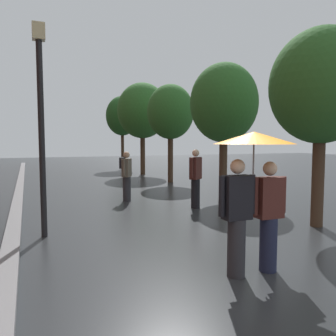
% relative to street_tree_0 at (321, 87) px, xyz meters
% --- Properties ---
extents(ground_plane, '(80.00, 80.00, 0.00)m').
position_rel_street_tree_0_xyz_m(ground_plane, '(-3.22, -2.27, -3.16)').
color(ground_plane, '#26282B').
extents(kerb_strip, '(0.30, 36.00, 0.12)m').
position_rel_street_tree_0_xyz_m(kerb_strip, '(-6.42, 7.73, -3.10)').
color(kerb_strip, slate).
rests_on(kerb_strip, ground).
extents(street_tree_0, '(2.28, 2.28, 4.48)m').
position_rel_street_tree_0_xyz_m(street_tree_0, '(0.00, 0.00, 0.00)').
color(street_tree_0, '#473323').
rests_on(street_tree_0, ground).
extents(street_tree_1, '(2.35, 2.35, 4.66)m').
position_rel_street_tree_0_xyz_m(street_tree_1, '(0.24, 4.37, 0.10)').
color(street_tree_1, '#473323').
rests_on(street_tree_1, ground).
extents(street_tree_2, '(2.21, 2.21, 4.64)m').
position_rel_street_tree_0_xyz_m(street_tree_2, '(0.21, 8.97, 0.16)').
color(street_tree_2, '#473323').
rests_on(street_tree_2, ground).
extents(street_tree_3, '(2.97, 2.97, 5.38)m').
position_rel_street_tree_0_xyz_m(street_tree_3, '(0.22, 13.15, 0.58)').
color(street_tree_3, '#473323').
rests_on(street_tree_3, ground).
extents(street_tree_4, '(2.28, 2.28, 5.13)m').
position_rel_street_tree_0_xyz_m(street_tree_4, '(0.15, 17.41, 0.57)').
color(street_tree_4, '#473323').
rests_on(street_tree_4, ground).
extents(couple_under_umbrella, '(1.18, 1.18, 2.09)m').
position_rel_street_tree_0_xyz_m(couple_under_umbrella, '(-3.09, -1.69, -1.74)').
color(couple_under_umbrella, '#2D2D33').
rests_on(couple_under_umbrella, ground).
extents(street_lamp_post, '(0.24, 0.24, 4.26)m').
position_rel_street_tree_0_xyz_m(street_lamp_post, '(-5.82, 1.55, -0.67)').
color(street_lamp_post, black).
rests_on(street_lamp_post, ground).
extents(pedestrian_walking_midground, '(0.49, 0.41, 1.72)m').
position_rel_street_tree_0_xyz_m(pedestrian_walking_midground, '(-1.58, 2.98, -2.28)').
color(pedestrian_walking_midground, black).
rests_on(pedestrian_walking_midground, ground).
extents(pedestrian_walking_far, '(0.45, 0.50, 1.62)m').
position_rel_street_tree_0_xyz_m(pedestrian_walking_far, '(-3.13, 4.90, -2.30)').
color(pedestrian_walking_far, '#2D2D33').
rests_on(pedestrian_walking_far, ground).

